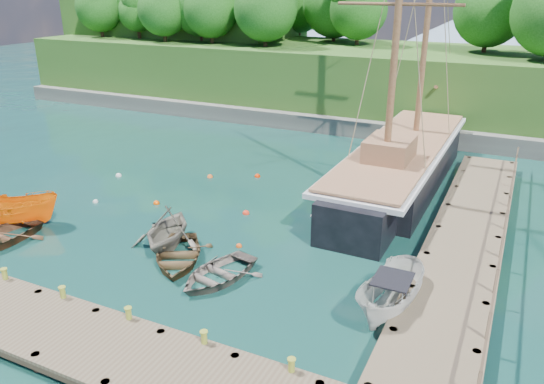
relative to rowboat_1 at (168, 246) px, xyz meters
The scene contains 23 objects.
ground 1.06m from the rowboat_1, 47.57° to the right, with size 160.00×160.00×0.00m, color #113430.
dock_near 7.78m from the rowboat_1, 69.56° to the right, with size 20.00×3.20×1.10m.
dock_east 13.71m from the rowboat_1, 26.98° to the left, with size 3.20×24.00×1.10m.
bollard_0 6.74m from the rowboat_1, 119.19° to the right, with size 0.26×0.26×0.45m, color olive.
bollard_1 5.89m from the rowboat_1, 92.78° to the right, with size 0.26×0.26×0.45m, color olive.
bollard_2 6.48m from the rowboat_1, 65.23° to the right, with size 0.26×0.26×0.45m, color olive.
bollard_3 8.20m from the rowboat_1, 45.83° to the right, with size 0.26×0.26×0.45m, color olive.
rowboat_1 is the anchor object (origin of this frame).
rowboat_2 1.59m from the rowboat_1, 38.90° to the right, with size 2.88×4.03×0.83m, color #4D3921.
rowboat_3 3.85m from the rowboat_1, 23.25° to the right, with size 2.71×3.80×0.79m, color #6A5E56.
motorboat_orange 8.34m from the rowboat_1, 169.93° to the right, with size 1.74×4.64×1.79m, color orange.
cabin_boat_white 10.44m from the rowboat_1, ahead, with size 1.68×4.46×1.72m, color silver.
schooner 14.74m from the rowboat_1, 58.89° to the left, with size 4.88×25.93×18.73m.
mooring_buoy_0 7.19m from the rowboat_1, 159.17° to the left, with size 0.29×0.29×0.29m, color white.
mooring_buoy_1 5.25m from the rowboat_1, 133.03° to the left, with size 0.34×0.34×0.34m, color #F94F00.
mooring_buoy_2 4.98m from the rowboat_1, 72.99° to the left, with size 0.36×0.36×0.36m, color red.
mooring_buoy_3 7.64m from the rowboat_1, 51.49° to the left, with size 0.33×0.33×0.33m, color silver.
mooring_buoy_4 9.27m from the rowboat_1, 110.15° to the left, with size 0.36×0.36×0.36m, color orange.
mooring_buoy_5 10.08m from the rowboat_1, 93.39° to the left, with size 0.36×0.36×0.36m, color #F52E00.
mooring_buoy_6 10.61m from the rowboat_1, 142.72° to the left, with size 0.36×0.36×0.36m, color white.
mooring_buoy_7 3.23m from the rowboat_1, 24.83° to the left, with size 0.28×0.28×0.28m, color #DC4B11.
headland 33.37m from the rowboat_1, 111.69° to the left, with size 51.00×19.31×12.90m.
distant_ridge 69.54m from the rowboat_1, 85.85° to the left, with size 117.00×40.00×10.00m.
Camera 1 is at (12.91, -16.61, 11.16)m, focal length 35.00 mm.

